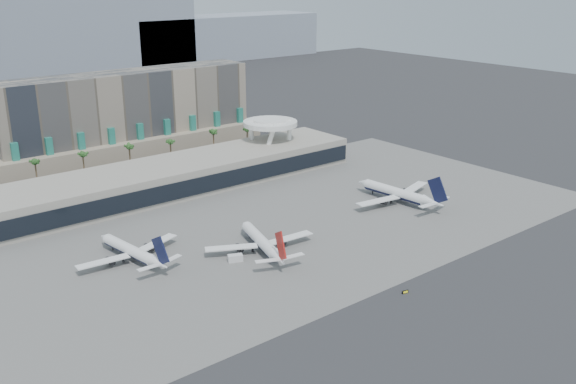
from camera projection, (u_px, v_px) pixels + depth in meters
ground at (359, 279)px, 195.04m from camera, size 900.00×900.00×0.00m
apron_pad at (253, 226)px, 235.48m from camera, size 260.00×130.00×0.06m
hotel at (129, 122)px, 323.79m from camera, size 140.00×30.00×42.00m
terminal at (177, 175)px, 273.70m from camera, size 170.00×32.50×14.50m
saucer_structure at (270, 126)px, 307.06m from camera, size 26.00×26.00×21.89m
palm_row at (152, 147)px, 302.42m from camera, size 157.80×2.80×13.10m
airliner_left at (132, 251)px, 206.70m from camera, size 36.97×38.29×13.25m
airliner_centre at (262, 242)px, 213.50m from camera, size 37.28×38.65×13.67m
airliner_right at (398, 193)px, 259.16m from camera, size 42.70×44.07×15.21m
service_vehicle_a at (235, 258)px, 206.60m from camera, size 5.30×4.00×2.33m
service_vehicle_b at (258, 237)px, 223.72m from camera, size 3.14×1.86×1.59m
taxiway_sign at (405, 292)px, 186.25m from camera, size 2.15×0.79×0.97m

